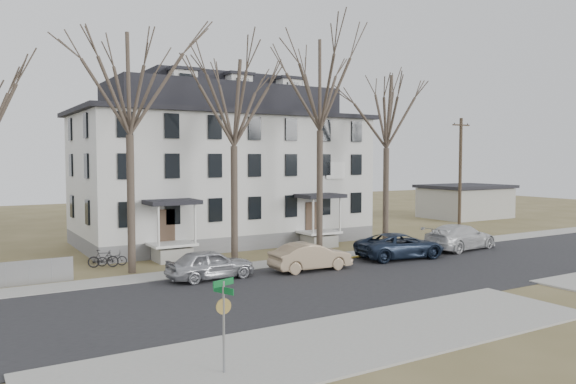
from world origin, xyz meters
TOP-DOWN VIEW (x-y plane):
  - ground at (0.00, 0.00)m, footprint 120.00×120.00m
  - main_road at (0.00, 2.00)m, footprint 120.00×10.00m
  - far_sidewalk at (0.00, 8.00)m, footprint 120.00×2.00m
  - near_sidewalk_left at (-8.00, -5.00)m, footprint 20.00×5.00m
  - yellow_curb at (5.00, 7.10)m, footprint 14.00×0.25m
  - boarding_house at (-2.00, 17.95)m, footprint 20.80×12.36m
  - distant_building at (26.00, 20.00)m, footprint 8.50×6.50m
  - tree_far_left at (-11.00, 9.80)m, footprint 8.40×8.40m
  - tree_mid_left at (-5.00, 9.80)m, footprint 7.80×7.80m
  - tree_center at (1.00, 9.80)m, footprint 9.00×9.00m
  - tree_mid_right at (6.50, 9.80)m, footprint 7.80×7.80m
  - utility_pole_far at (18.50, 14.00)m, footprint 2.00×0.28m
  - car_silver at (-8.12, 6.09)m, footprint 4.44×1.86m
  - car_tan at (-2.62, 5.36)m, footprint 4.56×1.75m
  - car_navy at (4.01, 5.60)m, footprint 5.76×3.21m
  - car_white at (9.62, 5.99)m, footprint 6.03×3.11m
  - bicycle_left at (-11.48, 12.08)m, footprint 1.68×0.91m
  - bicycle_right at (-12.00, 11.89)m, footprint 1.71×0.96m
  - street_sign at (-12.71, -5.53)m, footprint 0.77×0.77m

SIDE VIEW (x-z plane):
  - ground at x=0.00m, z-range 0.00..0.00m
  - main_road at x=0.00m, z-range -0.02..0.02m
  - far_sidewalk at x=0.00m, z-range -0.04..0.04m
  - near_sidewalk_left at x=-8.00m, z-range -0.04..0.04m
  - yellow_curb at x=5.00m, z-range -0.03..0.03m
  - bicycle_left at x=-11.48m, z-range 0.00..0.84m
  - bicycle_right at x=-12.00m, z-range 0.00..0.99m
  - car_tan at x=-2.62m, z-range 0.00..1.48m
  - car_silver at x=-8.12m, z-range 0.00..1.50m
  - car_navy at x=4.01m, z-range 0.00..1.52m
  - car_white at x=9.62m, z-range 0.00..1.67m
  - distant_building at x=26.00m, z-range 0.00..3.35m
  - street_sign at x=-12.71m, z-range 0.43..3.14m
  - utility_pole_far at x=18.50m, z-range 0.15..9.65m
  - boarding_house at x=-2.00m, z-range -0.65..11.40m
  - tree_mid_left at x=-5.00m, z-range 3.23..15.97m
  - tree_mid_right at x=6.50m, z-range 3.23..15.97m
  - tree_far_left at x=-11.00m, z-range 3.48..17.20m
  - tree_center at x=1.00m, z-range 3.73..18.43m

